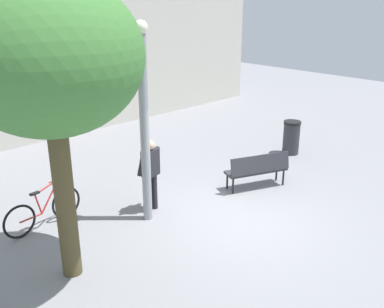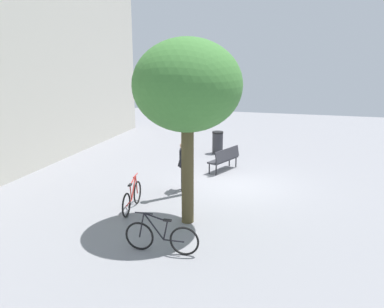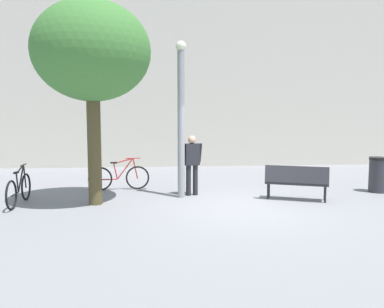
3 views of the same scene
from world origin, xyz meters
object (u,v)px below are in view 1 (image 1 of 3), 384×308
lamppost (144,120)px  trash_bin (291,137)px  park_bench (258,168)px  plaza_tree (49,59)px  bicycle_red (44,210)px  person_by_lamppost (151,171)px

lamppost → trash_bin: lamppost is taller
park_bench → trash_bin: bearing=17.6°
plaza_tree → bicycle_red: 3.84m
bicycle_red → trash_bin: bearing=-7.6°
trash_bin → park_bench: bearing=-162.4°
lamppost → bicycle_red: (-1.78, 1.21, -1.85)m
park_bench → trash_bin: size_ratio=1.62×
lamppost → plaza_tree: bearing=-163.9°
person_by_lamppost → bicycle_red: (-2.10, 0.96, -0.58)m
person_by_lamppost → lamppost: bearing=-141.0°
bicycle_red → trash_bin: size_ratio=1.76×
lamppost → bicycle_red: 2.84m
person_by_lamppost → plaza_tree: size_ratio=0.34×
park_bench → bicycle_red: 5.12m
park_bench → plaza_tree: 6.07m
plaza_tree → park_bench: bearing=-0.5°
person_by_lamppost → bicycle_red: size_ratio=0.93×
trash_bin → plaza_tree: bearing=-174.0°
person_by_lamppost → trash_bin: size_ratio=1.63×
park_bench → trash_bin: 2.91m
park_bench → bicycle_red: bicycle_red is taller
plaza_tree → bicycle_red: plaza_tree is taller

